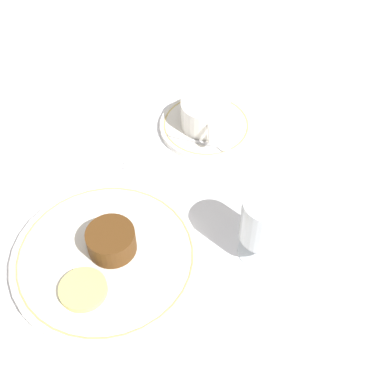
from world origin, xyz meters
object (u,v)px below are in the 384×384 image
object	(u,v)px
dinner_plate	(106,258)
dessert_cake	(111,241)
coffee_cup	(205,114)
fork	(114,166)
wine_glass	(265,224)

from	to	relation	value
dinner_plate	dessert_cake	distance (m)	0.03
coffee_cup	dessert_cake	distance (m)	0.29
dinner_plate	fork	distance (m)	0.18
coffee_cup	wine_glass	bearing A→B (deg)	10.06
dinner_plate	wine_glass	xyz separation A→B (m)	(0.01, 0.22, 0.06)
wine_glass	fork	xyz separation A→B (m)	(-0.19, -0.21, -0.07)
coffee_cup	dinner_plate	bearing A→B (deg)	-34.73
coffee_cup	wine_glass	distance (m)	0.27
dinner_plate	coffee_cup	xyz separation A→B (m)	(-0.26, 0.18, 0.03)
coffee_cup	dessert_cake	world-z (taller)	coffee_cup
wine_glass	dessert_cake	distance (m)	0.22
dinner_plate	fork	xyz separation A→B (m)	(-0.18, 0.01, -0.01)
fork	coffee_cup	bearing A→B (deg)	114.24
fork	dessert_cake	size ratio (longest dim) A/B	2.48
fork	dinner_plate	bearing A→B (deg)	-4.54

